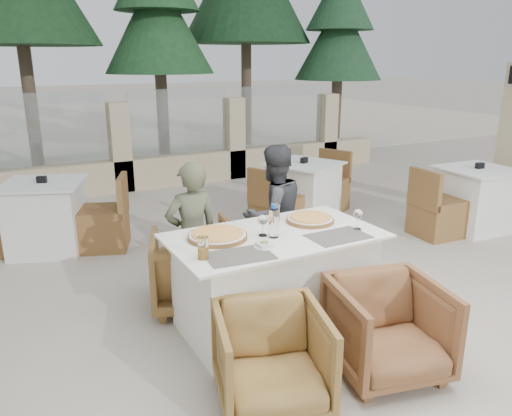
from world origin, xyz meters
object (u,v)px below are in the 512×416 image
wine_glass_corner (358,218)px  diner_right (274,215)px  wine_glass_centre (263,224)px  armchair_far_left (193,270)px  armchair_near_left (272,358)px  diner_left (192,236)px  bg_table_b (303,192)px  pizza_right (310,219)px  bg_table_a (46,217)px  dining_table (274,281)px  beer_glass_left (203,248)px  pizza_left (218,235)px  beer_glass_right (275,212)px  water_bottle (274,221)px  olive_dish (264,245)px  armchair_far_right (259,246)px  armchair_near_right (388,328)px

wine_glass_corner → diner_right: (-0.20, 0.94, -0.21)m
wine_glass_centre → armchair_far_left: wine_glass_centre is taller
armchair_far_left → armchair_near_left: size_ratio=1.05×
diner_left → bg_table_b: diner_left is taller
wine_glass_corner → wine_glass_centre: bearing=162.6°
wine_glass_corner → bg_table_b: bearing=65.4°
pizza_right → diner_left: size_ratio=0.31×
bg_table_a → pizza_right: bearing=-33.3°
pizza_right → armchair_near_left: (-0.89, -0.91, -0.49)m
dining_table → diner_left: (-0.42, 0.64, 0.24)m
pizza_right → diner_right: bearing=88.4°
wine_glass_corner → beer_glass_left: bearing=179.0°
dining_table → armchair_near_left: size_ratio=2.38×
pizza_left → beer_glass_right: (0.59, 0.16, 0.04)m
pizza_right → diner_left: bearing=148.0°
pizza_right → water_bottle: water_bottle is taller
olive_dish → armchair_far_right: bearing=62.7°
beer_glass_left → pizza_right: bearing=16.2°
pizza_left → diner_left: size_ratio=0.35×
pizza_left → armchair_far_right: bearing=44.7°
beer_glass_right → bg_table_a: (-1.53, 2.32, -0.46)m
pizza_left → bg_table_a: 2.68m
armchair_far_right → bg_table_a: 2.42m
armchair_far_right → diner_left: 0.88m
beer_glass_left → armchair_far_left: beer_glass_left is taller
pizza_right → bg_table_a: bearing=125.5°
bg_table_a → pizza_left: bearing=-48.0°
beer_glass_left → armchair_far_left: 1.00m
pizza_left → wine_glass_corner: bearing=-17.6°
armchair_near_right → bg_table_a: size_ratio=0.43×
olive_dish → dining_table: bearing=44.0°
diner_left → diner_right: 0.85m
beer_glass_left → bg_table_b: 3.34m
wine_glass_centre → armchair_far_left: 0.88m
water_bottle → armchair_near_left: water_bottle is taller
armchair_near_left → bg_table_a: (-0.88, 3.38, 0.08)m
wine_glass_centre → bg_table_b: bearing=49.9°
water_bottle → pizza_right: bearing=21.1°
pizza_right → olive_dish: (-0.61, -0.32, -0.00)m
beer_glass_right → armchair_near_left: (-0.65, -1.07, -0.54)m
diner_right → bg_table_a: 2.59m
pizza_left → wine_glass_centre: (0.32, -0.11, 0.06)m
wine_glass_centre → olive_dish: size_ratio=1.67×
pizza_left → beer_glass_left: (-0.24, -0.31, 0.05)m
beer_glass_right → armchair_far_left: beer_glass_right is taller
pizza_right → bg_table_a: (-1.76, 2.47, -0.41)m
wine_glass_corner → armchair_far_right: wine_glass_corner is taller
wine_glass_corner → diner_right: diner_right is taller
beer_glass_right → diner_left: (-0.59, 0.36, -0.21)m
beer_glass_left → armchair_near_right: (1.02, -0.70, -0.52)m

